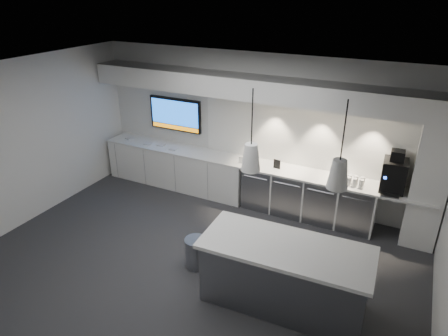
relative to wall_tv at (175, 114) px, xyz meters
The scene contains 27 objects.
floor 3.47m from the wall_tv, 52.18° to the right, with size 7.00×7.00×0.00m, color #2D2D2F.
ceiling 3.42m from the wall_tv, 52.18° to the right, with size 7.00×7.00×0.00m, color black.
wall_back 1.90m from the wall_tv, ahead, with size 7.00×7.00×0.00m, color silver.
wall_front 5.30m from the wall_tv, 68.99° to the right, with size 7.00×7.00×0.00m, color silver.
wall_left 2.92m from the wall_tv, 123.17° to the right, with size 7.00×7.00×0.00m, color silver.
back_counter 2.04m from the wall_tv, ahead, with size 6.80×0.65×0.04m, color white.
left_base_cabinets 1.17m from the wall_tv, 61.19° to the right, with size 3.30×0.63×0.86m, color white.
fridge_unit_a 2.45m from the wall_tv, ahead, with size 0.60×0.61×0.85m, color gray.
fridge_unit_b 3.01m from the wall_tv, ahead, with size 0.60×0.61×0.85m, color gray.
fridge_unit_c 3.60m from the wall_tv, ahead, with size 0.60×0.61×0.85m, color gray.
fridge_unit_d 4.21m from the wall_tv, ahead, with size 0.60×0.61×0.85m, color gray.
backsplash 3.10m from the wall_tv, ahead, with size 4.60×0.03×1.30m, color white.
soffit 2.09m from the wall_tv, ahead, with size 6.90×0.60×0.40m, color white.
column 5.11m from the wall_tv, ahead, with size 0.55×0.55×2.60m, color white.
wall_tv is the anchor object (origin of this frame).
island 4.54m from the wall_tv, 38.17° to the right, with size 2.33×1.08×0.97m.
bin 3.48m from the wall_tv, 52.48° to the right, with size 0.36×0.36×0.50m, color gray.
coffee_machine 4.56m from the wall_tv, ahead, with size 0.42×0.59×0.73m.
sign_black 2.56m from the wall_tv, ahead, with size 0.14×0.02×0.18m, color black.
sign_white 1.93m from the wall_tv, 12.16° to the right, with size 0.18×0.02×0.14m, color white.
cup_cluster 4.01m from the wall_tv, ahead, with size 0.30×0.19×0.16m, color silver, non-canonical shape.
tray_a 1.30m from the wall_tv, 165.68° to the right, with size 0.16×0.16×0.03m, color #B8B8B8.
tray_b 0.91m from the wall_tv, 146.15° to the right, with size 0.16×0.16×0.03m, color #B8B8B8.
tray_c 0.74m from the wall_tv, 129.85° to the right, with size 0.16×0.16×0.03m, color #B8B8B8.
tray_d 0.76m from the wall_tv, 67.59° to the right, with size 0.16×0.16×0.03m, color #B8B8B8.
pendant_left 4.05m from the wall_tv, 43.00° to the right, with size 0.25×0.25×1.06m.
pendant_right 4.89m from the wall_tv, 34.19° to the right, with size 0.25×0.25×1.06m.
Camera 1 is at (2.79, -4.56, 4.13)m, focal length 32.00 mm.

